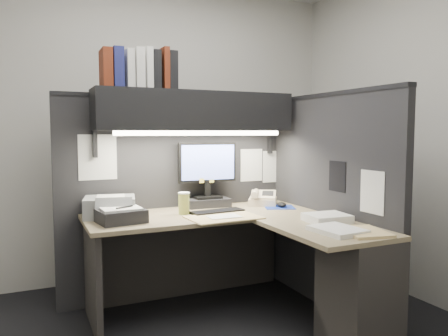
{
  "coord_description": "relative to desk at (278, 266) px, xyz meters",
  "views": [
    {
      "loc": [
        -1.08,
        -2.46,
        1.34
      ],
      "look_at": [
        0.26,
        0.51,
        1.07
      ],
      "focal_mm": 35.0,
      "sensor_mm": 36.0,
      "label": 1
    }
  ],
  "objects": [
    {
      "name": "binder_row",
      "position": [
        -0.74,
        0.76,
        1.35
      ],
      "size": [
        0.54,
        0.24,
        0.31
      ],
      "color": "maroon",
      "rests_on": "overhead_shelf"
    },
    {
      "name": "coffee_cup",
      "position": [
        -0.46,
        0.58,
        0.36
      ],
      "size": [
        0.1,
        0.1,
        0.15
      ],
      "primitive_type": "cylinder",
      "rotation": [
        0.0,
        0.0,
        0.27
      ],
      "color": "#D4BE54",
      "rests_on": "desk"
    },
    {
      "name": "open_folder",
      "position": [
        -0.25,
        0.32,
        0.29
      ],
      "size": [
        0.52,
        0.35,
        0.01
      ],
      "primitive_type": "cube",
      "rotation": [
        0.0,
        0.0,
        0.05
      ],
      "color": "tan",
      "rests_on": "desk"
    },
    {
      "name": "pinned_papers",
      "position": [
        -0.0,
        0.56,
        0.61
      ],
      "size": [
        1.76,
        1.31,
        0.51
      ],
      "color": "white",
      "rests_on": "partition_back"
    },
    {
      "name": "partition_back",
      "position": [
        -0.4,
        0.93,
        0.36
      ],
      "size": [
        1.9,
        0.06,
        1.6
      ],
      "primitive_type": "cube",
      "color": "black",
      "rests_on": "floor"
    },
    {
      "name": "notebook_stack",
      "position": [
        -0.94,
        0.47,
        0.33
      ],
      "size": [
        0.33,
        0.29,
        0.09
      ],
      "primitive_type": "cube",
      "rotation": [
        0.0,
        0.0,
        0.15
      ],
      "color": "black",
      "rests_on": "desk"
    },
    {
      "name": "paper_stack_b",
      "position": [
        0.19,
        -0.37,
        0.3
      ],
      "size": [
        0.27,
        0.32,
        0.03
      ],
      "primitive_type": "cube",
      "rotation": [
        0.0,
        0.0,
        0.08
      ],
      "color": "white",
      "rests_on": "desk"
    },
    {
      "name": "monitor",
      "position": [
        -0.17,
        0.82,
        0.5
      ],
      "size": [
        0.49,
        0.23,
        0.52
      ],
      "rotation": [
        0.0,
        0.0,
        -0.05
      ],
      "color": "black",
      "rests_on": "desk"
    },
    {
      "name": "manila_stack",
      "position": [
        0.32,
        -0.45,
        0.3
      ],
      "size": [
        0.3,
        0.35,
        0.02
      ],
      "primitive_type": "cube",
      "rotation": [
        0.0,
        0.0,
        -0.22
      ],
      "color": "tan",
      "rests_on": "desk"
    },
    {
      "name": "telephone",
      "position": [
        0.28,
        0.71,
        0.33
      ],
      "size": [
        0.32,
        0.32,
        0.09
      ],
      "primitive_type": "cube",
      "rotation": [
        0.0,
        0.0,
        -0.57
      ],
      "color": "beige",
      "rests_on": "desk"
    },
    {
      "name": "mousepad",
      "position": [
        0.34,
        0.54,
        0.29
      ],
      "size": [
        0.3,
        0.28,
        0.0
      ],
      "primitive_type": "cube",
      "rotation": [
        0.0,
        0.0,
        -0.38
      ],
      "color": "navy",
      "rests_on": "desk"
    },
    {
      "name": "overhead_shelf",
      "position": [
        -0.3,
        0.75,
        1.06
      ],
      "size": [
        1.55,
        0.34,
        0.3
      ],
      "primitive_type": "cube",
      "color": "black",
      "rests_on": "partition_back"
    },
    {
      "name": "wall_back",
      "position": [
        -0.43,
        1.5,
        0.91
      ],
      "size": [
        3.5,
        0.04,
        2.7
      ],
      "primitive_type": "cube",
      "color": "beige",
      "rests_on": "floor"
    },
    {
      "name": "wall_front",
      "position": [
        -0.43,
        -1.5,
        0.91
      ],
      "size": [
        3.5,
        0.04,
        2.7
      ],
      "primitive_type": "cube",
      "color": "beige",
      "rests_on": "floor"
    },
    {
      "name": "desk",
      "position": [
        0.0,
        0.0,
        0.0
      ],
      "size": [
        1.7,
        1.53,
        0.73
      ],
      "color": "#867655",
      "rests_on": "floor"
    },
    {
      "name": "printer",
      "position": [
        -0.98,
        0.71,
        0.36
      ],
      "size": [
        0.41,
        0.37,
        0.14
      ],
      "primitive_type": "cube",
      "rotation": [
        0.0,
        0.0,
        -0.2
      ],
      "color": "gray",
      "rests_on": "desk"
    },
    {
      "name": "task_light_tube",
      "position": [
        -0.3,
        0.61,
        0.89
      ],
      "size": [
        1.32,
        0.04,
        0.04
      ],
      "primitive_type": "cylinder",
      "rotation": [
        0.0,
        1.57,
        0.0
      ],
      "color": "white",
      "rests_on": "overhead_shelf"
    },
    {
      "name": "paper_stack_a",
      "position": [
        0.33,
        -0.08,
        0.31
      ],
      "size": [
        0.3,
        0.26,
        0.05
      ],
      "primitive_type": "cube",
      "rotation": [
        0.0,
        0.0,
        -0.09
      ],
      "color": "white",
      "rests_on": "desk"
    },
    {
      "name": "keyboard",
      "position": [
        -0.21,
        0.52,
        0.3
      ],
      "size": [
        0.42,
        0.17,
        0.02
      ],
      "primitive_type": "cube",
      "rotation": [
        0.0,
        0.0,
        0.08
      ],
      "color": "black",
      "rests_on": "desk"
    },
    {
      "name": "partition_right",
      "position": [
        0.55,
        0.18,
        0.36
      ],
      "size": [
        0.06,
        1.5,
        1.6
      ],
      "primitive_type": "cube",
      "color": "black",
      "rests_on": "floor"
    },
    {
      "name": "wall_right",
      "position": [
        1.32,
        0.0,
        0.91
      ],
      "size": [
        0.04,
        3.0,
        2.7
      ],
      "primitive_type": "cube",
      "color": "beige",
      "rests_on": "floor"
    },
    {
      "name": "mouse",
      "position": [
        0.35,
        0.52,
        0.31
      ],
      "size": [
        0.09,
        0.12,
        0.04
      ],
      "primitive_type": "ellipsoid",
      "rotation": [
        0.0,
        0.0,
        -0.2
      ],
      "color": "black",
      "rests_on": "mousepad"
    }
  ]
}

